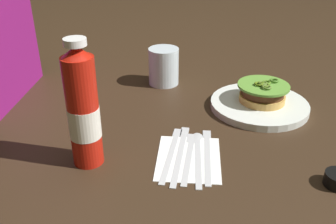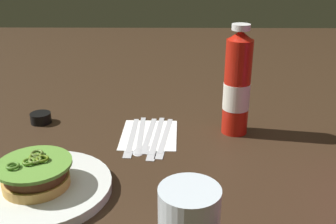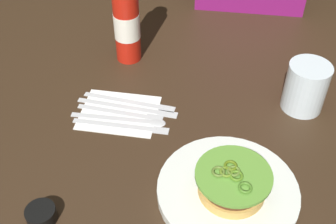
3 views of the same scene
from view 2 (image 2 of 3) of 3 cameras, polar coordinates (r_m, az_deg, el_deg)
The scene contains 12 objects.
ground_plane at distance 0.76m, azimuth -5.52°, elevation -9.81°, with size 3.00×3.00×0.00m, color #312114.
dinner_plate at distance 0.75m, azimuth -17.55°, elevation -10.33°, with size 0.25×0.25×0.02m, color silver.
burger_sandwich at distance 0.73m, azimuth -18.44°, elevation -8.38°, with size 0.13×0.13×0.05m.
ketchup_bottle at distance 0.91m, azimuth 9.84°, elevation 3.73°, with size 0.06×0.06×0.25m.
water_glass at distance 0.57m, azimuth 3.01°, elevation -15.37°, with size 0.09×0.09×0.11m, color silver.
condiment_cup at distance 1.03m, azimuth -17.73°, elevation -0.81°, with size 0.05×0.05×0.03m, color black.
napkin at distance 0.93m, azimuth -2.71°, elevation -3.23°, with size 0.16×0.13×0.00m, color white.
steak_knife at distance 0.91m, azimuth -5.25°, elevation -3.71°, with size 0.20×0.02×0.00m.
spoon_utensil at distance 0.90m, azimuth -4.03°, elevation -3.86°, with size 0.20×0.03×0.00m.
fork_utensil at distance 0.91m, azimuth -2.89°, elevation -3.55°, with size 0.19×0.03×0.00m.
table_knife at distance 0.90m, azimuth -1.75°, elevation -3.81°, with size 0.22×0.03×0.00m.
butter_knife at distance 0.90m, azimuth -0.57°, elevation -3.80°, with size 0.21×0.04×0.00m.
Camera 2 is at (0.64, 0.08, 0.41)m, focal length 42.64 mm.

